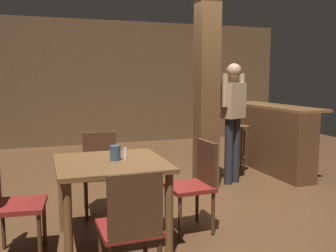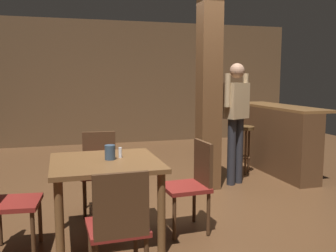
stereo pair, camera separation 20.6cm
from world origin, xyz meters
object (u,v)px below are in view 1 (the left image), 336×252
Objects in this scene: chair_south at (131,224)px; bar_stool_near at (238,137)px; salt_shaker at (125,153)px; bar_counter at (268,137)px; napkin_cup at (115,153)px; dining_table at (111,175)px; chair_north at (101,168)px; chair_west at (9,200)px; standing_person at (233,114)px; chair_east at (196,181)px.

chair_south reaches higher than bar_stool_near.
salt_shaker is 3.36m from bar_counter.
napkin_cup reaches higher than chair_south.
dining_table is 1.29× the size of bar_stool_near.
dining_table is 1.09× the size of chair_north.
salt_shaker is (0.12, -0.78, 0.32)m from chair_north.
chair_south is 3.68m from bar_stool_near.
standing_person reaches higher than chair_west.
bar_counter is at bearing 33.33° from dining_table.
chair_north is (0.03, 0.85, -0.14)m from dining_table.
dining_table is 2.48m from standing_person.
chair_east is 1.71m from chair_west.
chair_west is 0.97m from napkin_cup.
standing_person reaches higher than chair_north.
dining_table is 0.86m from chair_north.
chair_west is (-0.89, -0.86, 0.00)m from chair_north.
dining_table is 0.86m from chair_east.
chair_north reaches higher than salt_shaker.
bar_stool_near is (2.24, 1.86, -0.25)m from salt_shaker.
salt_shaker is at bearing 80.12° from chair_south.
chair_south is (-0.01, -0.85, -0.14)m from dining_table.
chair_north is 1.18× the size of bar_stool_near.
chair_east is 2.83m from bar_counter.
bar_counter reaches higher than napkin_cup.
chair_north is 0.52× the size of standing_person.
napkin_cup is 3.04m from bar_stool_near.
chair_west is 1.18× the size of bar_stool_near.
napkin_cup is 1.38× the size of salt_shaker.
chair_south is 1.20m from chair_west.
salt_shaker is at bearing -144.15° from standing_person.
standing_person reaches higher than bar_stool_near.
chair_north is at bearing -155.27° from bar_stool_near.
chair_north is 1.00× the size of chair_south.
bar_counter reaches higher than chair_south.
chair_east is 6.56× the size of napkin_cup.
napkin_cup is (0.91, 0.03, 0.33)m from chair_west.
salt_shaker is 0.05× the size of bar_counter.
napkin_cup is at bearing -179.87° from chair_east.
chair_east is 9.03× the size of salt_shaker.
bar_stool_near is (0.38, 0.52, -0.43)m from standing_person.
salt_shaker is (0.15, 0.07, 0.18)m from dining_table.
chair_north is (-0.82, 0.83, 0.00)m from chair_east.
standing_person is (2.00, 1.41, 0.36)m from dining_table.
bar_counter is (2.91, 1.08, 0.04)m from chair_north.
bar_counter is (2.94, 1.93, -0.10)m from dining_table.
bar_stool_near is at bearing 51.27° from chair_east.
dining_table is at bearing -153.73° from salt_shaker.
chair_east and chair_west have the same top height.
napkin_cup is (0.05, 0.02, 0.19)m from dining_table.
napkin_cup reaches higher than bar_stool_near.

